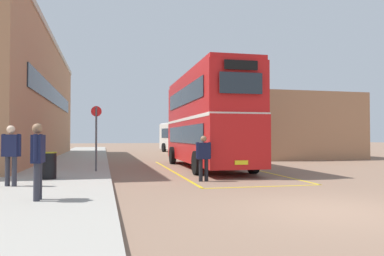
% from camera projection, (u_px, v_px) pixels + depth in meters
% --- Properties ---
extents(ground_plane, '(135.60, 135.60, 0.00)m').
position_uv_depth(ground_plane, '(185.00, 163.00, 21.92)').
color(ground_plane, '#846651').
extents(sidewalk_left, '(4.00, 57.60, 0.14)m').
position_uv_depth(sidewalk_left, '(74.00, 161.00, 22.72)').
color(sidewalk_left, '#A39E93').
rests_on(sidewalk_left, ground).
extents(brick_building_left, '(6.92, 25.66, 8.33)m').
position_uv_depth(brick_building_left, '(2.00, 99.00, 24.95)').
color(brick_building_left, '#AD7A56').
rests_on(brick_building_left, ground).
extents(depot_building_right, '(7.71, 14.32, 4.66)m').
position_uv_depth(depot_building_right, '(273.00, 128.00, 31.40)').
color(depot_building_right, '#AD7A56').
rests_on(depot_building_right, ground).
extents(double_decker_bus, '(2.92, 10.23, 4.75)m').
position_uv_depth(double_decker_bus, '(207.00, 119.00, 18.64)').
color(double_decker_bus, black).
rests_on(double_decker_bus, ground).
extents(single_deck_bus, '(3.69, 8.85, 3.02)m').
position_uv_depth(single_deck_bus, '(184.00, 136.00, 36.29)').
color(single_deck_bus, black).
rests_on(single_deck_bus, ground).
extents(pedestrian_boarding, '(0.55, 0.24, 1.63)m').
position_uv_depth(pedestrian_boarding, '(204.00, 155.00, 13.10)').
color(pedestrian_boarding, black).
rests_on(pedestrian_boarding, ground).
extents(pedestrian_waiting_near, '(0.55, 0.41, 1.78)m').
position_uv_depth(pedestrian_waiting_near, '(11.00, 151.00, 10.78)').
color(pedestrian_waiting_near, '#2D2D38').
rests_on(pedestrian_waiting_near, sidewalk_left).
extents(pedestrian_waiting_far, '(0.26, 0.59, 1.76)m').
position_uv_depth(pedestrian_waiting_far, '(38.00, 155.00, 8.41)').
color(pedestrian_waiting_far, '#2D2D38').
rests_on(pedestrian_waiting_far, sidewalk_left).
extents(litter_bin, '(0.52, 0.52, 0.93)m').
position_uv_depth(litter_bin, '(49.00, 165.00, 12.63)').
color(litter_bin, black).
rests_on(litter_bin, sidewalk_left).
extents(bus_stop_sign, '(0.44, 0.08, 2.74)m').
position_uv_depth(bus_stop_sign, '(96.00, 132.00, 15.47)').
color(bus_stop_sign, '#4C4C51').
rests_on(bus_stop_sign, sidewalk_left).
extents(bay_marking_yellow, '(4.39, 12.26, 0.01)m').
position_uv_depth(bay_marking_yellow, '(218.00, 171.00, 16.74)').
color(bay_marking_yellow, gold).
rests_on(bay_marking_yellow, ground).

